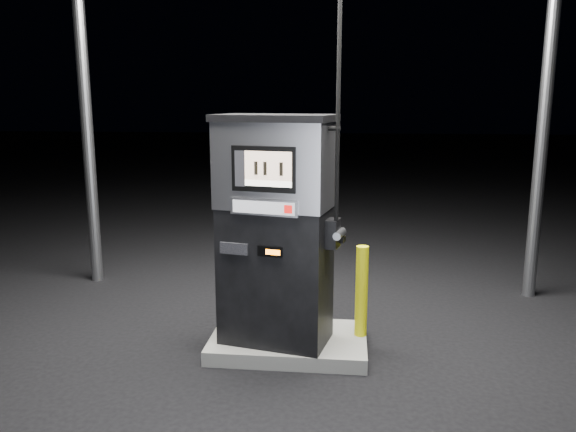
# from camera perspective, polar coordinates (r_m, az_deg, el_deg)

# --- Properties ---
(ground) EXTENTS (80.00, 80.00, 0.00)m
(ground) POSITION_cam_1_polar(r_m,az_deg,el_deg) (6.02, 0.08, -13.35)
(ground) COLOR black
(ground) RESTS_ON ground
(pump_island) EXTENTS (1.60, 1.00, 0.15)m
(pump_island) POSITION_cam_1_polar(r_m,az_deg,el_deg) (5.99, 0.08, -12.70)
(pump_island) COLOR gray
(pump_island) RESTS_ON ground
(fuel_dispenser) EXTENTS (1.31, 0.89, 4.70)m
(fuel_dispenser) POSITION_cam_1_polar(r_m,az_deg,el_deg) (5.50, -1.24, -1.27)
(fuel_dispenser) COLOR black
(fuel_dispenser) RESTS_ON pump_island
(bollard_left) EXTENTS (0.12, 0.12, 0.81)m
(bollard_left) POSITION_cam_1_polar(r_m,az_deg,el_deg) (6.05, -6.83, -7.61)
(bollard_left) COLOR #F0F00D
(bollard_left) RESTS_ON pump_island
(bollard_right) EXTENTS (0.17, 0.17, 0.95)m
(bollard_right) POSITION_cam_1_polar(r_m,az_deg,el_deg) (5.85, 7.48, -7.59)
(bollard_right) COLOR #F0F00D
(bollard_right) RESTS_ON pump_island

